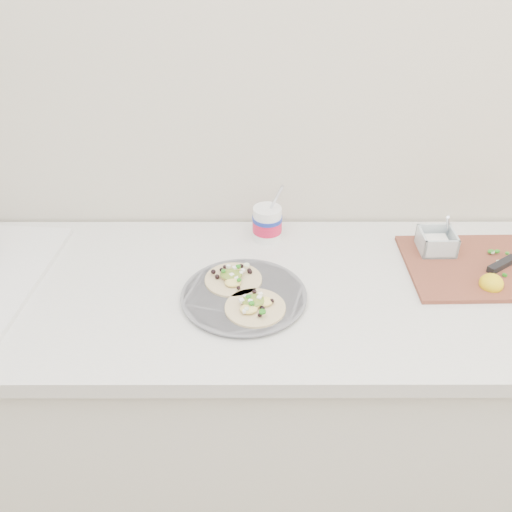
{
  "coord_description": "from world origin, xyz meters",
  "views": [
    {
      "loc": [
        0.03,
        0.26,
        1.78
      ],
      "look_at": [
        0.03,
        1.47,
        0.96
      ],
      "focal_mm": 40.0,
      "sensor_mm": 36.0,
      "label": 1
    }
  ],
  "objects": [
    {
      "name": "counter",
      "position": [
        0.0,
        1.43,
        0.45
      ],
      "size": [
        2.44,
        0.66,
        0.9
      ],
      "color": "silver",
      "rests_on": "ground"
    },
    {
      "name": "tub",
      "position": [
        0.06,
        1.65,
        0.96
      ],
      "size": [
        0.08,
        0.08,
        0.19
      ],
      "rotation": [
        0.0,
        0.0,
        0.06
      ],
      "color": "white",
      "rests_on": "counter"
    },
    {
      "name": "taco_plate",
      "position": [
        -0.0,
        1.37,
        0.92
      ],
      "size": [
        0.31,
        0.31,
        0.04
      ],
      "rotation": [
        0.0,
        0.0,
        0.19
      ],
      "color": "slate",
      "rests_on": "counter"
    },
    {
      "name": "cutboard",
      "position": [
        0.64,
        1.5,
        0.92
      ],
      "size": [
        0.44,
        0.31,
        0.07
      ],
      "rotation": [
        0.0,
        0.0,
        0.02
      ],
      "color": "brown",
      "rests_on": "counter"
    }
  ]
}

